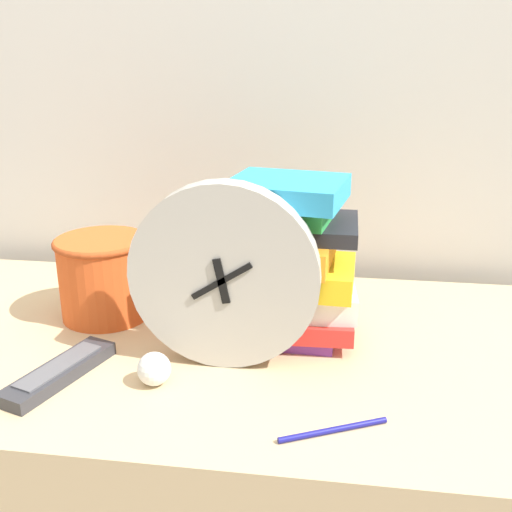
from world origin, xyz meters
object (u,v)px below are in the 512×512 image
object	(u,v)px
desk_clock	(224,277)
basket	(104,274)
book_stack	(282,263)
pen	(333,430)
tv_remote	(59,372)
crumpled_paper_ball	(154,369)

from	to	relation	value
desk_clock	basket	xyz separation A→B (m)	(-0.25, 0.14, -0.06)
desk_clock	book_stack	xyz separation A→B (m)	(0.08, 0.11, -0.02)
desk_clock	pen	size ratio (longest dim) A/B	2.08
desk_clock	tv_remote	size ratio (longest dim) A/B	1.43
book_stack	crumpled_paper_ball	world-z (taller)	book_stack
book_stack	crumpled_paper_ball	bearing A→B (deg)	-131.55
book_stack	tv_remote	size ratio (longest dim) A/B	1.35
tv_remote	desk_clock	bearing A→B (deg)	19.22
basket	crumpled_paper_ball	size ratio (longest dim) A/B	3.39
tv_remote	pen	bearing A→B (deg)	-10.59
desk_clock	crumpled_paper_ball	bearing A→B (deg)	-139.75
tv_remote	book_stack	bearing A→B (deg)	31.88
desk_clock	book_stack	bearing A→B (deg)	55.63
tv_remote	pen	distance (m)	0.41
book_stack	basket	distance (m)	0.33
pen	book_stack	bearing A→B (deg)	109.28
basket	tv_remote	world-z (taller)	basket
desk_clock	crumpled_paper_ball	xyz separation A→B (m)	(-0.09, -0.08, -0.12)
basket	pen	xyz separation A→B (m)	(0.42, -0.30, -0.08)
book_stack	desk_clock	bearing A→B (deg)	-124.37
basket	pen	distance (m)	0.52
book_stack	pen	distance (m)	0.31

